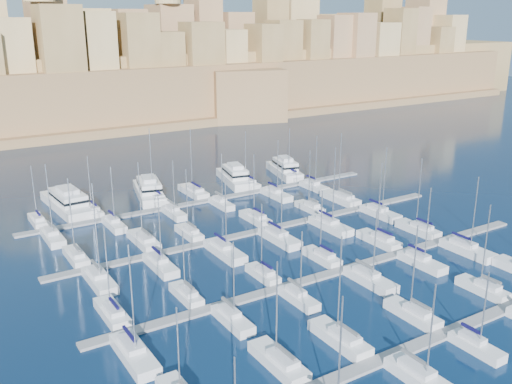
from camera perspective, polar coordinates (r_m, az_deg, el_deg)
ground at (r=102.60m, az=4.01°, el=-5.56°), size 600.00×600.00×0.00m
pontoon_near at (r=80.51m, az=18.69°, el=-13.15°), size 84.00×2.00×0.40m
pontoon_mid_near at (r=93.94m, az=8.33°, el=-7.82°), size 84.00×2.00×0.40m
pontoon_mid_far at (r=110.17m, az=0.96°, el=-3.77°), size 84.00×2.00×0.40m
pontoon_far at (r=128.13m, az=-4.38°, el=-0.76°), size 84.00×2.00×0.40m
sailboat_1 at (r=70.01m, az=2.30°, el=-16.59°), size 2.83×9.42×13.65m
sailboat_2 at (r=74.96m, az=8.42°, el=-14.27°), size 2.88×9.60×14.66m
sailboat_3 at (r=82.40m, az=15.43°, el=-11.66°), size 2.60×8.65×13.77m
sailboat_4 at (r=92.65m, az=21.77°, el=-8.95°), size 2.48×8.26×14.08m
sailboat_8 at (r=69.80m, az=16.25°, el=-17.48°), size 2.84×9.45×12.98m
sailboat_9 at (r=77.70m, az=21.14°, el=-14.18°), size 2.16×7.20×11.18m
sailboat_12 at (r=82.21m, az=-14.19°, el=-11.63°), size 2.63×8.75×13.51m
sailboat_13 at (r=85.10m, az=-6.97°, el=-10.17°), size 2.28×7.59×10.84m
sailboat_14 at (r=90.68m, az=0.72°, el=-8.22°), size 2.22×7.39×12.55m
sailboat_15 at (r=97.39m, az=6.61°, el=-6.47°), size 2.45×8.15×12.58m
sailboat_16 at (r=106.14m, az=12.21°, el=-4.69°), size 2.77×9.22×15.33m
sailboat_17 at (r=113.14m, az=15.92°, el=-3.58°), size 2.80×9.35×14.78m
sailboat_18 at (r=72.75m, az=-12.08°, el=-15.55°), size 3.01×10.02×15.45m
sailboat_19 at (r=78.40m, az=-2.38°, el=-12.59°), size 2.43×8.10×12.35m
sailboat_20 at (r=83.90m, az=4.26°, el=-10.50°), size 2.28×7.60×11.43m
sailboat_21 at (r=90.72m, az=11.31°, el=-8.55°), size 2.89×9.62×12.57m
sailboat_22 at (r=98.82m, az=16.21°, el=-6.71°), size 2.65×8.84×13.96m
sailboat_23 at (r=106.17m, az=20.35°, el=-5.41°), size 3.03×10.11×14.34m
sailboat_24 at (r=101.59m, az=-17.55°, el=-6.16°), size 2.55×8.49×14.64m
sailboat_25 at (r=105.46m, az=-11.15°, el=-4.77°), size 2.97×9.90×15.50m
sailboat_26 at (r=107.76m, az=-6.69°, el=-4.08°), size 2.42×8.08×13.25m
sailboat_27 at (r=114.59m, az=-0.06°, el=-2.63°), size 2.60×8.67×14.09m
sailboat_28 at (r=121.51m, az=5.42°, el=-1.54°), size 2.35×7.85×13.38m
sailboat_29 at (r=128.23m, az=8.45°, el=-0.62°), size 3.19×10.63×15.65m
sailboat_30 at (r=92.01m, az=-15.40°, el=-8.46°), size 2.95×9.82×16.70m
sailboat_31 at (r=95.20m, az=-9.55°, el=-7.17°), size 2.77×9.22×13.28m
sailboat_32 at (r=99.23m, az=-3.16°, el=-5.89°), size 3.13×10.43×14.05m
sailboat_33 at (r=104.83m, az=2.34°, el=-4.57°), size 3.09×10.29×15.24m
sailboat_34 at (r=111.55m, az=7.43°, el=-3.33°), size 3.10×10.32×16.77m
sailboat_35 at (r=120.33m, az=12.30°, el=-2.05°), size 2.89×9.64×15.01m
sailboat_36 at (r=121.26m, az=-20.98°, el=-2.70°), size 2.39×7.97×12.21m
sailboat_37 at (r=123.68m, az=-16.02°, el=-1.82°), size 2.51×8.37×12.57m
sailboat_38 at (r=128.98m, az=-10.16°, el=-0.60°), size 3.26×10.86×16.78m
sailboat_39 at (r=132.47m, az=-6.27°, el=0.05°), size 3.14×10.48×15.81m
sailboat_40 at (r=138.22m, az=-0.92°, el=0.87°), size 2.72×9.07×13.81m
sailboat_41 at (r=144.39m, az=3.41°, el=1.56°), size 2.42×8.06×13.31m
sailboat_42 at (r=111.70m, az=-19.67°, el=-4.22°), size 2.77×9.23×14.93m
sailboat_43 at (r=114.78m, az=-14.01°, el=-3.14°), size 2.50×8.35×12.71m
sailboat_44 at (r=119.01m, az=-8.22°, el=-2.06°), size 2.44×8.14×12.18m
sailboat_45 at (r=123.74m, az=-3.50°, el=-1.15°), size 2.36×7.87×12.17m
sailboat_46 at (r=129.89m, az=2.01°, el=-0.22°), size 2.84×9.47×13.65m
sailboat_47 at (r=136.47m, az=5.81°, el=0.57°), size 2.60×8.67×13.31m
motor_yacht_a at (r=128.02m, az=-18.31°, el=-0.91°), size 7.16×20.04×5.25m
motor_yacht_b at (r=131.95m, az=-10.65°, el=0.22°), size 9.10×18.08×5.25m
motor_yacht_c at (r=140.75m, az=-2.13°, el=1.58°), size 8.40×17.13×5.25m
motor_yacht_d at (r=147.99m, az=2.88°, el=2.36°), size 8.31×16.28×5.25m
fortified_city at (r=239.47m, az=-18.61°, el=10.39°), size 460.00×108.95×59.52m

